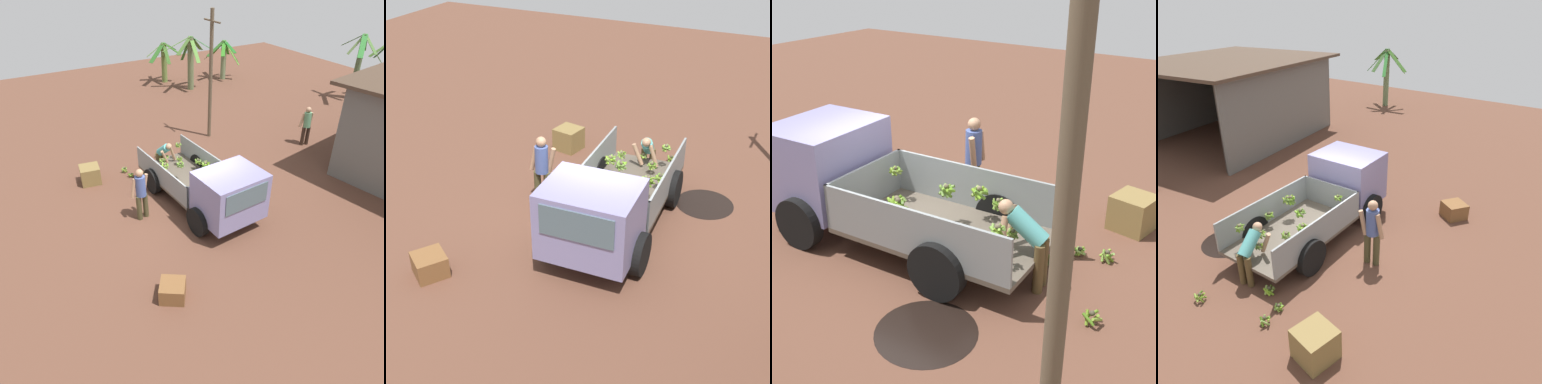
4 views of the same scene
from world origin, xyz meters
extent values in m
plane|color=brown|center=(0.00, 0.00, 0.00)|extent=(36.00, 36.00, 0.00)
cylinder|color=black|center=(-1.92, 1.85, 0.00)|extent=(1.36, 1.36, 0.01)
cube|color=brown|center=(-1.05, 0.23, 0.48)|extent=(3.29, 2.01, 0.08)
cube|color=gray|center=(-1.09, 1.12, 0.89)|extent=(3.20, 0.21, 0.74)
cube|color=gray|center=(-1.00, -0.67, 0.89)|extent=(3.20, 0.21, 0.74)
cube|color=gray|center=(0.53, 0.31, 0.89)|extent=(0.14, 1.85, 0.74)
cube|color=#7C78A9|center=(1.39, 0.35, 1.14)|extent=(1.54, 1.88, 1.41)
cube|color=#4C606B|center=(2.13, 0.39, 1.43)|extent=(0.10, 1.45, 0.62)
cylinder|color=black|center=(1.13, 1.30, 0.44)|extent=(0.89, 0.26, 0.88)
cylinder|color=black|center=(1.23, -0.61, 0.44)|extent=(0.89, 0.26, 0.88)
cylinder|color=black|center=(-1.57, 1.16, 0.44)|extent=(0.89, 0.26, 0.88)
cylinder|color=black|center=(-1.48, -0.75, 0.44)|extent=(0.89, 0.26, 0.88)
sphere|color=brown|center=(-0.95, 0.05, 1.16)|extent=(0.08, 0.08, 0.08)
cylinder|color=olive|center=(-0.99, 0.09, 1.08)|extent=(0.15, 0.15, 0.19)
cylinder|color=#6FA926|center=(-1.03, 0.05, 1.11)|extent=(0.05, 0.20, 0.13)
cylinder|color=#5B931F|center=(-1.00, 0.01, 1.09)|extent=(0.15, 0.17, 0.17)
cylinder|color=olive|center=(-0.94, -0.03, 1.11)|extent=(0.21, 0.06, 0.12)
cylinder|color=#547C21|center=(-0.90, 0.00, 1.09)|extent=(0.17, 0.16, 0.17)
cylinder|color=#597831|center=(-0.87, 0.05, 1.09)|extent=(0.06, 0.19, 0.16)
cylinder|color=#597C30|center=(-0.90, 0.11, 1.10)|extent=(0.18, 0.16, 0.16)
cylinder|color=#5A7A32|center=(-0.95, 0.11, 1.08)|extent=(0.18, 0.06, 0.18)
sphere|color=brown|center=(-2.27, 0.69, 1.15)|extent=(0.08, 0.08, 0.08)
cylinder|color=olive|center=(-2.22, 0.66, 1.08)|extent=(0.13, 0.15, 0.15)
cylinder|color=olive|center=(-2.20, 0.73, 1.10)|extent=(0.12, 0.18, 0.10)
cylinder|color=#77AA3F|center=(-2.25, 0.76, 1.10)|extent=(0.18, 0.08, 0.11)
cylinder|color=olive|center=(-2.30, 0.74, 1.08)|extent=(0.15, 0.11, 0.16)
cylinder|color=olive|center=(-2.31, 0.70, 1.07)|extent=(0.04, 0.14, 0.17)
cylinder|color=olive|center=(-2.32, 0.65, 1.10)|extent=(0.15, 0.16, 0.12)
cylinder|color=#78A13E|center=(-2.26, 0.64, 1.08)|extent=(0.16, 0.06, 0.15)
sphere|color=brown|center=(-2.21, 0.16, 0.82)|extent=(0.07, 0.07, 0.07)
cylinder|color=olive|center=(-2.15, 0.18, 0.78)|extent=(0.08, 0.15, 0.09)
cylinder|color=#587428|center=(-2.21, 0.21, 0.77)|extent=(0.14, 0.04, 0.12)
cylinder|color=olive|center=(-2.25, 0.19, 0.77)|extent=(0.11, 0.12, 0.12)
cylinder|color=#5B7532|center=(-2.25, 0.14, 0.76)|extent=(0.07, 0.13, 0.13)
cylinder|color=#7EA538|center=(-2.22, 0.11, 0.76)|extent=(0.13, 0.05, 0.13)
cylinder|color=#76A623|center=(-2.15, 0.13, 0.78)|extent=(0.10, 0.15, 0.08)
sphere|color=brown|center=(-0.55, 0.77, 1.13)|extent=(0.09, 0.09, 0.09)
cylinder|color=#84B12F|center=(-0.50, 0.80, 1.03)|extent=(0.11, 0.18, 0.22)
cylinder|color=olive|center=(-0.53, 0.86, 1.07)|extent=(0.23, 0.11, 0.16)
cylinder|color=#53791A|center=(-0.61, 0.85, 1.07)|extent=(0.22, 0.17, 0.15)
cylinder|color=#75AF27|center=(-0.63, 0.77, 1.04)|extent=(0.06, 0.20, 0.21)
cylinder|color=#51831D|center=(-0.62, 0.73, 1.04)|extent=(0.15, 0.19, 0.21)
cylinder|color=olive|center=(-0.56, 0.70, 1.04)|extent=(0.19, 0.05, 0.21)
cylinder|color=#4B751A|center=(-0.49, 0.72, 1.05)|extent=(0.16, 0.20, 0.19)
sphere|color=#433C2B|center=(-1.22, 0.91, 0.90)|extent=(0.09, 0.09, 0.09)
cylinder|color=olive|center=(-1.29, 0.88, 0.84)|extent=(0.11, 0.20, 0.15)
cylinder|color=#4D7622|center=(-1.24, 0.83, 0.86)|extent=(0.20, 0.11, 0.12)
cylinder|color=#5D8820|center=(-1.17, 0.87, 0.83)|extent=(0.15, 0.18, 0.17)
cylinder|color=olive|center=(-1.16, 0.94, 0.84)|extent=(0.14, 0.19, 0.16)
cylinder|color=olive|center=(-1.21, 0.97, 0.83)|extent=(0.18, 0.09, 0.17)
cylinder|color=olive|center=(-1.26, 0.94, 0.82)|extent=(0.14, 0.16, 0.18)
sphere|color=brown|center=(-1.71, -0.24, 1.02)|extent=(0.07, 0.07, 0.07)
cylinder|color=olive|center=(-1.67, -0.20, 0.95)|extent=(0.12, 0.14, 0.15)
cylinder|color=olive|center=(-1.70, -0.19, 0.94)|extent=(0.15, 0.07, 0.16)
cylinder|color=olive|center=(-1.75, -0.17, 0.97)|extent=(0.17, 0.11, 0.12)
cylinder|color=#557328|center=(-1.78, -0.22, 0.96)|extent=(0.06, 0.18, 0.13)
cylinder|color=olive|center=(-1.77, -0.27, 0.95)|extent=(0.10, 0.15, 0.15)
cylinder|color=olive|center=(-1.74, -0.31, 0.97)|extent=(0.18, 0.09, 0.12)
cylinder|color=#84AD3C|center=(-1.67, -0.29, 0.96)|extent=(0.16, 0.13, 0.13)
cylinder|color=#6DA82B|center=(-1.67, -0.25, 0.94)|extent=(0.06, 0.14, 0.17)
sphere|color=#4E4632|center=(-0.62, 0.81, 1.13)|extent=(0.09, 0.09, 0.09)
cylinder|color=#52751D|center=(-0.64, 0.90, 1.06)|extent=(0.22, 0.10, 0.17)
cylinder|color=olive|center=(-0.71, 0.83, 1.06)|extent=(0.07, 0.22, 0.16)
cylinder|color=#597A36|center=(-0.67, 0.77, 1.04)|extent=(0.15, 0.16, 0.21)
cylinder|color=olive|center=(-0.61, 0.74, 1.04)|extent=(0.20, 0.06, 0.20)
cylinder|color=#7FA739|center=(-0.55, 0.75, 1.07)|extent=(0.18, 0.20, 0.15)
cylinder|color=#628E1C|center=(-0.55, 0.82, 1.04)|extent=(0.07, 0.19, 0.20)
cylinder|color=#5B811F|center=(-0.57, 0.89, 1.07)|extent=(0.20, 0.16, 0.16)
sphere|color=brown|center=(-1.85, 0.50, 0.82)|extent=(0.08, 0.08, 0.08)
cylinder|color=#55801F|center=(-1.91, 0.48, 0.75)|extent=(0.08, 0.16, 0.15)
cylinder|color=olive|center=(-1.89, 0.43, 0.78)|extent=(0.18, 0.12, 0.10)
cylinder|color=olive|center=(-1.84, 0.45, 0.74)|extent=(0.15, 0.07, 0.17)
cylinder|color=#82AA34|center=(-1.80, 0.47, 0.75)|extent=(0.10, 0.16, 0.16)
cylinder|color=olive|center=(-1.78, 0.51, 0.77)|extent=(0.07, 0.18, 0.12)
cylinder|color=#577D25|center=(-1.81, 0.56, 0.77)|extent=(0.17, 0.13, 0.13)
cylinder|color=olive|center=(-1.86, 0.56, 0.76)|extent=(0.17, 0.08, 0.14)
cylinder|color=olive|center=(-1.90, 0.53, 0.76)|extent=(0.12, 0.17, 0.14)
sphere|color=#413B2A|center=(0.28, -0.16, 1.11)|extent=(0.07, 0.07, 0.07)
cylinder|color=olive|center=(0.35, -0.16, 1.07)|extent=(0.05, 0.17, 0.10)
cylinder|color=olive|center=(0.32, -0.11, 1.05)|extent=(0.15, 0.13, 0.12)
cylinder|color=#547318|center=(0.28, -0.10, 1.06)|extent=(0.16, 0.04, 0.12)
cylinder|color=#809D44|center=(0.22, -0.13, 1.06)|extent=(0.12, 0.16, 0.11)
cylinder|color=olive|center=(0.21, -0.18, 1.07)|extent=(0.08, 0.17, 0.10)
cylinder|color=olive|center=(0.25, -0.20, 1.04)|extent=(0.13, 0.12, 0.15)
cylinder|color=#537C21|center=(0.29, -0.21, 1.04)|extent=(0.14, 0.07, 0.15)
cylinder|color=#75A237|center=(0.33, -0.20, 1.06)|extent=(0.12, 0.16, 0.12)
sphere|color=brown|center=(-1.30, -0.36, 1.06)|extent=(0.09, 0.09, 0.09)
cylinder|color=#6EA422|center=(-1.28, -0.28, 0.99)|extent=(0.21, 0.09, 0.16)
cylinder|color=olive|center=(-1.34, -0.30, 0.98)|extent=(0.18, 0.16, 0.18)
cylinder|color=olive|center=(-1.38, -0.36, 1.00)|extent=(0.05, 0.21, 0.14)
cylinder|color=#73AA30|center=(-1.35, -0.42, 1.00)|extent=(0.20, 0.17, 0.14)
cylinder|color=#87AF39|center=(-1.31, -0.42, 0.97)|extent=(0.18, 0.08, 0.19)
cylinder|color=olive|center=(-1.25, -0.41, 0.98)|extent=(0.18, 0.17, 0.18)
cylinder|color=olive|center=(-1.21, -0.36, 1.00)|extent=(0.06, 0.21, 0.15)
cylinder|color=olive|center=(-1.25, -0.32, 0.97)|extent=(0.16, 0.16, 0.20)
cylinder|color=#444025|center=(-0.29, -1.78, 0.42)|extent=(0.19, 0.19, 0.83)
cylinder|color=#444025|center=(-0.34, -1.55, 0.42)|extent=(0.19, 0.19, 0.83)
cylinder|color=#485C9C|center=(-0.32, -1.66, 1.16)|extent=(0.37, 0.36, 0.66)
sphere|color=tan|center=(-0.33, -1.67, 1.60)|extent=(0.24, 0.24, 0.24)
cylinder|color=tan|center=(-0.35, -1.88, 1.13)|extent=(0.15, 0.26, 0.63)
cylinder|color=tan|center=(-0.43, -1.47, 1.13)|extent=(0.15, 0.25, 0.63)
cylinder|color=#503E22|center=(-2.68, 0.24, 0.38)|extent=(0.18, 0.18, 0.77)
cylinder|color=#503E22|center=(-2.65, 0.03, 0.38)|extent=(0.18, 0.18, 0.77)
cylinder|color=#51A8A5|center=(-2.43, 0.18, 0.96)|extent=(0.69, 0.40, 0.60)
sphere|color=tan|center=(-2.12, 0.23, 1.21)|extent=(0.22, 0.22, 0.22)
cylinder|color=tan|center=(-2.18, 0.42, 0.85)|extent=(0.15, 0.29, 0.57)
cylinder|color=tan|center=(-2.09, 0.04, 0.85)|extent=(0.16, 0.33, 0.56)
sphere|color=#49412F|center=(-2.80, -1.03, 0.13)|extent=(0.08, 0.08, 0.08)
cylinder|color=olive|center=(-2.85, -1.04, 0.08)|extent=(0.05, 0.14, 0.13)
cylinder|color=#597A2A|center=(-2.82, -1.08, 0.07)|extent=(0.14, 0.09, 0.14)
cylinder|color=#567619|center=(-2.77, -1.09, 0.10)|extent=(0.16, 0.10, 0.09)
cylinder|color=#79AA40|center=(-2.75, -1.03, 0.07)|extent=(0.04, 0.13, 0.14)
cylinder|color=#74A52E|center=(-2.76, -0.98, 0.09)|extent=(0.15, 0.12, 0.10)
cylinder|color=#79A047|center=(-2.83, -0.98, 0.09)|extent=(0.15, 0.12, 0.10)
sphere|color=#47402E|center=(-3.23, -1.10, 0.18)|extent=(0.08, 0.08, 0.08)
cylinder|color=olive|center=(-3.16, -1.08, 0.10)|extent=(0.08, 0.18, 0.17)
cylinder|color=olive|center=(-3.23, -1.04, 0.09)|extent=(0.15, 0.05, 0.19)
cylinder|color=#4D7E1A|center=(-3.28, -1.07, 0.10)|extent=(0.11, 0.17, 0.18)
cylinder|color=#80AA4B|center=(-3.26, -1.15, 0.10)|extent=(0.16, 0.13, 0.17)
cylinder|color=olive|center=(-3.17, -1.15, 0.12)|extent=(0.17, 0.17, 0.14)
sphere|color=#433D2C|center=(-3.61, 0.49, 0.18)|extent=(0.07, 0.07, 0.07)
cylinder|color=olive|center=(-3.56, 0.52, 0.10)|extent=(0.10, 0.17, 0.18)
cylinder|color=#4A751C|center=(-3.60, 0.57, 0.13)|extent=(0.21, 0.08, 0.14)
cylinder|color=olive|center=(-3.69, 0.52, 0.13)|extent=(0.10, 0.21, 0.13)
cylinder|color=olive|center=(-3.65, 0.45, 0.10)|extent=(0.14, 0.14, 0.19)
cylinder|color=#5E8923|center=(-3.58, 0.43, 0.11)|extent=(0.19, 0.12, 0.16)
sphere|color=brown|center=(-2.58, -0.52, 0.18)|extent=(0.08, 0.08, 0.08)
cylinder|color=#8BAE49|center=(-2.63, -0.46, 0.12)|extent=(0.18, 0.16, 0.16)
cylinder|color=olive|center=(-2.66, -0.53, 0.12)|extent=(0.06, 0.20, 0.15)
cylinder|color=#72A825|center=(-2.61, -0.57, 0.10)|extent=(0.17, 0.12, 0.19)
cylinder|color=olive|center=(-2.54, -0.59, 0.12)|extent=(0.19, 0.16, 0.15)
cylinder|color=olive|center=(-2.52, -0.52, 0.10)|extent=(0.06, 0.18, 0.19)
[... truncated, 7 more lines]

